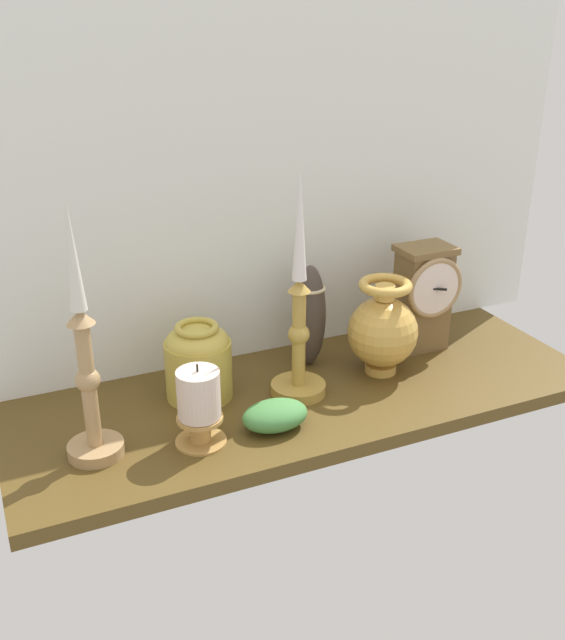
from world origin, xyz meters
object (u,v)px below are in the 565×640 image
object	(u,v)px
candlestick_tall_center	(87,376)
tall_ceramic_vase	(310,315)
mantel_clock	(424,296)
brass_vase_bulbous	(383,329)
pillar_candle_front	(199,405)
candlestick_tall_left	(298,329)
brass_vase_jar	(198,360)

from	to	relation	value
candlestick_tall_center	tall_ceramic_vase	size ratio (longest dim) A/B	2.00
mantel_clock	candlestick_tall_center	world-z (taller)	candlestick_tall_center
candlestick_tall_center	brass_vase_bulbous	world-z (taller)	candlestick_tall_center
brass_vase_bulbous	pillar_candle_front	xyz separation A→B (cm)	(-36.44, -8.57, -1.78)
brass_vase_bulbous	tall_ceramic_vase	world-z (taller)	tall_ceramic_vase
brass_vase_bulbous	candlestick_tall_center	bearing A→B (deg)	-174.13
mantel_clock	pillar_candle_front	bearing A→B (deg)	-163.66
candlestick_tall_center	tall_ceramic_vase	world-z (taller)	candlestick_tall_center
mantel_clock	candlestick_tall_left	xyz separation A→B (cm)	(-28.87, -6.56, 1.29)
candlestick_tall_left	candlestick_tall_center	world-z (taller)	same
candlestick_tall_center	brass_vase_jar	xyz separation A→B (cm)	(19.28, 10.25, -6.24)
mantel_clock	tall_ceramic_vase	size ratio (longest dim) A/B	1.05
candlestick_tall_left	brass_vase_bulbous	distance (cm)	17.09
candlestick_tall_left	brass_vase_bulbous	size ratio (longest dim) A/B	2.19
candlestick_tall_left	brass_vase_bulbous	world-z (taller)	candlestick_tall_left
mantel_clock	tall_ceramic_vase	distance (cm)	22.58
mantel_clock	pillar_candle_front	xyz separation A→B (cm)	(-48.61, -14.25, -4.00)
mantel_clock	tall_ceramic_vase	xyz separation A→B (cm)	(-22.44, 2.34, -0.88)
candlestick_tall_center	brass_vase_bulbous	xyz separation A→B (cm)	(51.40, 5.28, -4.68)
brass_vase_bulbous	pillar_candle_front	world-z (taller)	brass_vase_bulbous
candlestick_tall_left	tall_ceramic_vase	xyz separation A→B (cm)	(6.43, 8.90, -2.17)
brass_vase_bulbous	pillar_candle_front	bearing A→B (deg)	-166.76
candlestick_tall_center	mantel_clock	bearing A→B (deg)	9.79
candlestick_tall_left	pillar_candle_front	world-z (taller)	candlestick_tall_left
mantel_clock	candlestick_tall_center	xyz separation A→B (cm)	(-63.56, -10.97, 2.47)
candlestick_tall_center	candlestick_tall_left	bearing A→B (deg)	7.24
candlestick_tall_center	brass_vase_jar	size ratio (longest dim) A/B	2.89
candlestick_tall_left	tall_ceramic_vase	distance (cm)	11.19
candlestick_tall_left	brass_vase_jar	size ratio (longest dim) A/B	2.89
mantel_clock	brass_vase_bulbous	size ratio (longest dim) A/B	1.15
brass_vase_jar	mantel_clock	bearing A→B (deg)	0.93
candlestick_tall_center	brass_vase_jar	bearing A→B (deg)	27.99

